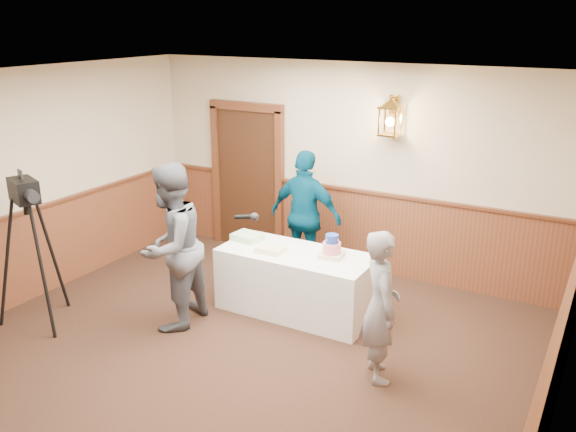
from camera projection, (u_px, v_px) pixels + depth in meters
name	position (u px, v px, depth m)	size (l,w,h in m)	color
ground	(194.00, 390.00, 5.72)	(7.00, 7.00, 0.00)	black
room_shell	(212.00, 223.00, 5.65)	(6.02, 7.02, 2.81)	beige
display_table	(296.00, 282.00, 7.15)	(1.80, 0.80, 0.75)	white
tiered_cake	(332.00, 248.00, 6.87)	(0.30, 0.30, 0.27)	beige
sheet_cake_yellow	(271.00, 249.00, 7.04)	(0.31, 0.23, 0.06)	#FFEC98
sheet_cake_green	(247.00, 237.00, 7.41)	(0.34, 0.27, 0.08)	#A7DE9C
interviewer	(171.00, 247.00, 6.68)	(1.56, 0.97, 1.88)	#54565D
baker	(381.00, 306.00, 5.72)	(0.55, 0.36, 1.50)	gray
assistant_p	(306.00, 216.00, 7.94)	(1.02, 0.42, 1.73)	#033F5B
tv_camera_rig	(34.00, 261.00, 6.76)	(0.66, 0.62, 1.70)	black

